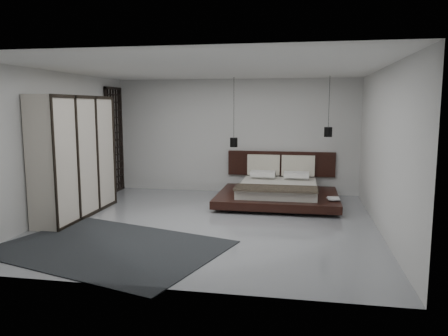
% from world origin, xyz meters
% --- Properties ---
extents(floor, '(6.00, 6.00, 0.00)m').
position_xyz_m(floor, '(0.00, 0.00, 0.00)').
color(floor, gray).
rests_on(floor, ground).
extents(ceiling, '(6.00, 6.00, 0.00)m').
position_xyz_m(ceiling, '(0.00, 0.00, 2.80)').
color(ceiling, white).
rests_on(ceiling, wall_back).
extents(wall_back, '(6.00, 0.00, 6.00)m').
position_xyz_m(wall_back, '(0.00, 3.00, 1.40)').
color(wall_back, silver).
rests_on(wall_back, floor).
extents(wall_front, '(6.00, 0.00, 6.00)m').
position_xyz_m(wall_front, '(0.00, -3.00, 1.40)').
color(wall_front, silver).
rests_on(wall_front, floor).
extents(wall_left, '(0.00, 6.00, 6.00)m').
position_xyz_m(wall_left, '(-3.00, 0.00, 1.40)').
color(wall_left, silver).
rests_on(wall_left, floor).
extents(wall_right, '(0.00, 6.00, 6.00)m').
position_xyz_m(wall_right, '(3.00, 0.00, 1.40)').
color(wall_right, silver).
rests_on(wall_right, floor).
extents(lattice_screen, '(0.05, 0.90, 2.60)m').
position_xyz_m(lattice_screen, '(-2.95, 2.45, 1.30)').
color(lattice_screen, black).
rests_on(lattice_screen, floor).
extents(bed, '(2.60, 2.32, 1.05)m').
position_xyz_m(bed, '(1.14, 1.92, 0.28)').
color(bed, black).
rests_on(bed, floor).
extents(book_lower, '(0.28, 0.32, 0.03)m').
position_xyz_m(book_lower, '(2.20, 1.29, 0.25)').
color(book_lower, '#99724C').
rests_on(book_lower, bed).
extents(book_upper, '(0.24, 0.32, 0.02)m').
position_xyz_m(book_upper, '(2.18, 1.26, 0.28)').
color(book_upper, '#99724C').
rests_on(book_upper, book_lower).
extents(pendant_left, '(0.18, 0.18, 1.60)m').
position_xyz_m(pendant_left, '(0.07, 2.31, 1.31)').
color(pendant_left, black).
rests_on(pendant_left, ceiling).
extents(pendant_right, '(0.18, 0.18, 1.34)m').
position_xyz_m(pendant_right, '(2.20, 2.31, 1.57)').
color(pendant_right, black).
rests_on(pendant_right, ceiling).
extents(wardrobe, '(0.57, 2.39, 2.34)m').
position_xyz_m(wardrobe, '(-2.70, 0.07, 1.17)').
color(wardrobe, beige).
rests_on(wardrobe, floor).
extents(rug, '(3.83, 3.20, 0.01)m').
position_xyz_m(rug, '(-1.20, -1.70, 0.01)').
color(rug, black).
rests_on(rug, floor).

